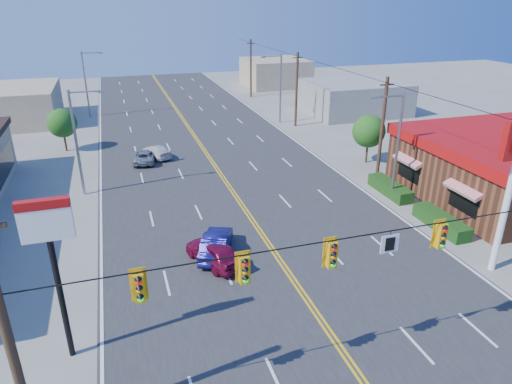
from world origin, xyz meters
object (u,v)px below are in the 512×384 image
object	(u,v)px
signal_span	(357,262)
car_silver	(144,157)
car_white	(157,152)
car_blue	(216,245)
pizza_hut_sign	(51,248)
car_magenta	(214,253)

from	to	relation	value
signal_span	car_silver	size ratio (longest dim) A/B	6.05
car_white	car_silver	xyz separation A→B (m)	(-1.22, -1.07, -0.01)
car_blue	car_silver	size ratio (longest dim) A/B	1.04
car_white	car_silver	size ratio (longest dim) A/B	0.97
pizza_hut_sign	car_blue	xyz separation A→B (m)	(7.69, 6.10, -4.49)
signal_span	pizza_hut_sign	bearing A→B (deg)	159.81
car_white	car_silver	bearing A→B (deg)	20.03
pizza_hut_sign	car_white	bearing A→B (deg)	75.90
pizza_hut_sign	car_white	xyz separation A→B (m)	(6.31, 25.13, -4.61)
car_magenta	car_silver	world-z (taller)	car_magenta
car_blue	car_white	distance (m)	19.08
car_magenta	car_blue	bearing A→B (deg)	-132.22
car_blue	car_white	size ratio (longest dim) A/B	1.07
signal_span	car_magenta	world-z (taller)	signal_span
car_magenta	car_silver	distance (m)	19.02
pizza_hut_sign	car_white	distance (m)	26.32
car_white	pizza_hut_sign	bearing A→B (deg)	54.76
pizza_hut_sign	car_magenta	bearing A→B (deg)	35.14
signal_span	car_magenta	size ratio (longest dim) A/B	5.92
signal_span	car_silver	distance (m)	28.98
pizza_hut_sign	car_magenta	xyz separation A→B (m)	(7.36, 5.18, -4.48)
pizza_hut_sign	signal_span	bearing A→B (deg)	-20.19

